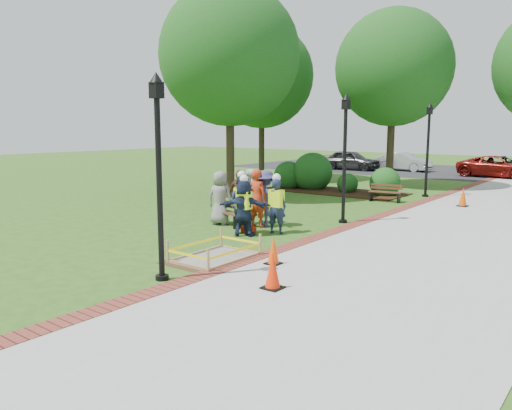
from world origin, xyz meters
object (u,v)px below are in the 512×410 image
Objects in this scene: hivis_worker_c at (242,203)px; hivis_worker_b at (276,204)px; wet_concrete_pad at (215,250)px; cone_front at (273,271)px; hivis_worker_a at (244,206)px; lamp_near at (159,162)px; bench_near at (229,218)px.

hivis_worker_b is at bearing 38.20° from hivis_worker_c.
wet_concrete_pad is 2.66m from cone_front.
hivis_worker_a is at bearing 113.82° from wet_concrete_pad.
hivis_worker_c is at bearing 109.21° from lamp_near.
wet_concrete_pad is at bearing 97.20° from lamp_near.
wet_concrete_pad is 0.54× the size of lamp_near.
lamp_near is (-2.21, -0.91, 2.11)m from cone_front.
lamp_near is (0.24, -1.93, 2.25)m from wet_concrete_pad.
wet_concrete_pad is 1.27× the size of hivis_worker_b.
hivis_worker_b is at bearing -1.76° from bench_near.
wet_concrete_pad is 3.43m from hivis_worker_b.
wet_concrete_pad is at bearing -66.18° from hivis_worker_a.
wet_concrete_pad is at bearing -80.65° from hivis_worker_b.
hivis_worker_a is at bearing -39.76° from hivis_worker_c.
cone_front is (4.93, -4.40, 0.13)m from bench_near.
lamp_near is 2.34× the size of hivis_worker_a.
hivis_worker_a is at bearing -121.27° from hivis_worker_b.
lamp_near is at bearing -81.44° from hivis_worker_b.
bench_near is 0.34× the size of lamp_near.
wet_concrete_pad is 1.27× the size of hivis_worker_a.
cone_front is 4.97m from hivis_worker_a.
wet_concrete_pad is 4.19m from bench_near.
wet_concrete_pad is at bearing 157.54° from cone_front.
hivis_worker_c reaches higher than hivis_worker_a.
lamp_near reaches higher than wet_concrete_pad.
wet_concrete_pad is at bearing -53.82° from bench_near.
cone_front reaches higher than bench_near.
hivis_worker_b is (-0.79, 5.25, -1.58)m from lamp_near.
hivis_worker_a is 0.37m from hivis_worker_c.
lamp_near is 5.54m from hivis_worker_b.
hivis_worker_a is 1.03m from hivis_worker_b.
bench_near is 0.77× the size of hivis_worker_c.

